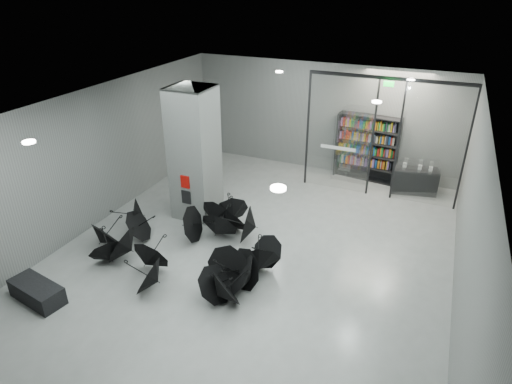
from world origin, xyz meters
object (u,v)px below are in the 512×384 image
at_px(column, 195,154).
at_px(bookshelf, 367,148).
at_px(shop_counter, 414,181).
at_px(bench, 37,292).
at_px(umbrella_cluster, 197,249).

xyz_separation_m(column, bookshelf, (4.26, 4.75, -0.81)).
bearing_deg(column, bookshelf, 48.08).
distance_m(column, shop_counter, 7.55).
bearing_deg(bookshelf, bench, -111.94).
xyz_separation_m(bookshelf, umbrella_cluster, (-3.01, -6.95, -0.87)).
height_order(column, umbrella_cluster, column).
relative_size(shop_counter, umbrella_cluster, 0.26).
relative_size(bench, shop_counter, 0.94).
height_order(bench, umbrella_cluster, umbrella_cluster).
bearing_deg(bench, column, 85.36).
relative_size(bench, bookshelf, 0.58).
bearing_deg(umbrella_cluster, bookshelf, 66.58).
xyz_separation_m(bench, shop_counter, (7.39, 9.29, 0.22)).
bearing_deg(bookshelf, shop_counter, -8.83).
height_order(bookshelf, umbrella_cluster, bookshelf).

